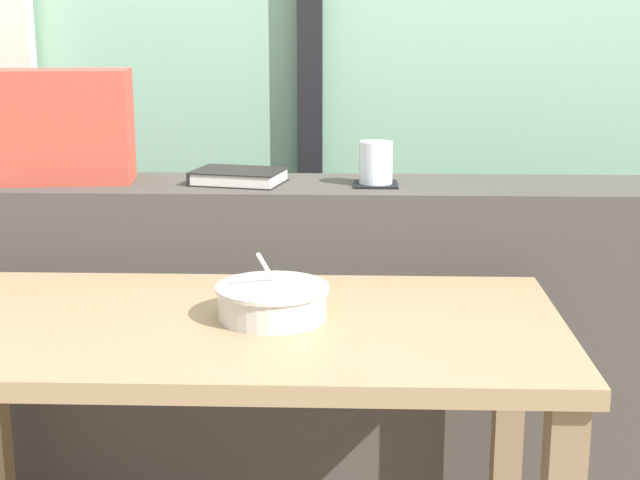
% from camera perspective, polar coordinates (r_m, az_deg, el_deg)
% --- Properties ---
extents(dark_console_ledge, '(2.80, 0.28, 0.86)m').
position_cam_1_polar(dark_console_ledge, '(2.32, -3.29, -7.00)').
color(dark_console_ledge, '#423D38').
rests_on(dark_console_ledge, ground).
extents(breakfast_table, '(1.22, 0.62, 0.70)m').
position_cam_1_polar(breakfast_table, '(1.78, -5.44, -8.19)').
color(breakfast_table, '#826849').
rests_on(breakfast_table, ground).
extents(coaster_square, '(0.10, 0.10, 0.00)m').
position_cam_1_polar(coaster_square, '(2.18, 3.37, 3.37)').
color(coaster_square, black).
rests_on(coaster_square, dark_console_ledge).
extents(juice_glass, '(0.08, 0.08, 0.10)m').
position_cam_1_polar(juice_glass, '(2.17, 3.39, 4.59)').
color(juice_glass, white).
rests_on(juice_glass, coaster_square).
extents(closed_book, '(0.23, 0.18, 0.03)m').
position_cam_1_polar(closed_book, '(2.21, -4.95, 3.83)').
color(closed_book, black).
rests_on(closed_book, dark_console_ledge).
extents(throw_pillow, '(0.33, 0.17, 0.26)m').
position_cam_1_polar(throw_pillow, '(2.28, -15.34, 6.61)').
color(throw_pillow, '#B74233').
rests_on(throw_pillow, dark_console_ledge).
extents(soup_bowl, '(0.21, 0.21, 0.13)m').
position_cam_1_polar(soup_bowl, '(1.73, -2.89, -3.74)').
color(soup_bowl, beige).
rests_on(soup_bowl, breakfast_table).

